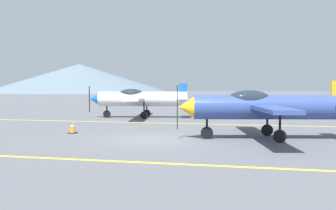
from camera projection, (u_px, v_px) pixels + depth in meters
The scene contains 7 objects.
ground_plane at pixel (154, 139), 16.16m from camera, with size 400.00×400.00×0.00m, color #54565B.
apron_line_near at pixel (113, 161), 11.39m from camera, with size 80.00×0.16×0.01m, color yellow.
apron_line_far at pixel (183, 124), 23.13m from camera, with size 80.00×0.16×0.01m, color yellow.
airplane_near at pixel (262, 106), 16.18m from camera, with size 7.42×8.46×2.54m.
airplane_mid at pixel (139, 98), 27.51m from camera, with size 7.41×8.47×2.54m.
traffic_cone_front at pixel (73, 127), 18.30m from camera, with size 0.36×0.36×0.59m.
hill_left at pixel (79, 78), 154.56m from camera, with size 74.95×74.95×11.77m, color slate.
Camera 1 is at (4.08, -15.56, 2.26)m, focal length 39.99 mm.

